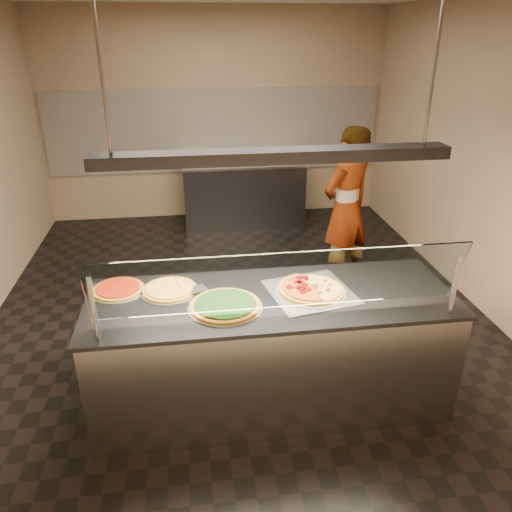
{
  "coord_description": "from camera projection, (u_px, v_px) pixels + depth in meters",
  "views": [
    {
      "loc": [
        -0.46,
        -4.52,
        2.69
      ],
      "look_at": [
        0.05,
        -0.92,
        1.02
      ],
      "focal_mm": 35.0,
      "sensor_mm": 36.0,
      "label": 1
    }
  ],
  "objects": [
    {
      "name": "ground",
      "position": [
        239.0,
        309.0,
        5.25
      ],
      "size": [
        5.0,
        6.0,
        0.02
      ],
      "primitive_type": "cube",
      "color": "black",
      "rests_on": "ground"
    },
    {
      "name": "wall_back",
      "position": [
        215.0,
        117.0,
        7.33
      ],
      "size": [
        5.0,
        0.02,
        3.0
      ],
      "primitive_type": "cube",
      "color": "tan",
      "rests_on": "ground"
    },
    {
      "name": "wall_front",
      "position": [
        318.0,
        368.0,
        1.92
      ],
      "size": [
        5.0,
        0.02,
        3.0
      ],
      "primitive_type": "cube",
      "color": "tan",
      "rests_on": "ground"
    },
    {
      "name": "wall_right",
      "position": [
        488.0,
        160.0,
        4.94
      ],
      "size": [
        0.02,
        6.0,
        3.0
      ],
      "primitive_type": "cube",
      "color": "tan",
      "rests_on": "ground"
    },
    {
      "name": "tile_band",
      "position": [
        216.0,
        131.0,
        7.39
      ],
      "size": [
        4.9,
        0.02,
        1.2
      ],
      "primitive_type": "cube",
      "color": "silver",
      "rests_on": "wall_back"
    },
    {
      "name": "serving_counter",
      "position": [
        271.0,
        350.0,
        3.78
      ],
      "size": [
        2.65,
        0.94,
        0.93
      ],
      "color": "#B7B7BC",
      "rests_on": "ground"
    },
    {
      "name": "sneeze_guard",
      "position": [
        281.0,
        282.0,
        3.16
      ],
      "size": [
        2.41,
        0.18,
        0.54
      ],
      "color": "#B7B7BC",
      "rests_on": "serving_counter"
    },
    {
      "name": "perforated_tray",
      "position": [
        311.0,
        291.0,
        3.64
      ],
      "size": [
        0.67,
        0.67,
        0.01
      ],
      "color": "silver",
      "rests_on": "serving_counter"
    },
    {
      "name": "half_pizza_pepperoni",
      "position": [
        295.0,
        289.0,
        3.62
      ],
      "size": [
        0.32,
        0.51,
        0.05
      ],
      "color": "#94621A",
      "rests_on": "perforated_tray"
    },
    {
      "name": "half_pizza_sausage",
      "position": [
        326.0,
        288.0,
        3.65
      ],
      "size": [
        0.32,
        0.51,
        0.04
      ],
      "color": "#94621A",
      "rests_on": "perforated_tray"
    },
    {
      "name": "pizza_spinach",
      "position": [
        225.0,
        305.0,
        3.44
      ],
      "size": [
        0.52,
        0.52,
        0.03
      ],
      "color": "silver",
      "rests_on": "serving_counter"
    },
    {
      "name": "pizza_cheese",
      "position": [
        170.0,
        289.0,
        3.66
      ],
      "size": [
        0.43,
        0.43,
        0.03
      ],
      "color": "silver",
      "rests_on": "serving_counter"
    },
    {
      "name": "pizza_tomato",
      "position": [
        118.0,
        289.0,
        3.66
      ],
      "size": [
        0.4,
        0.4,
        0.03
      ],
      "color": "silver",
      "rests_on": "serving_counter"
    },
    {
      "name": "pizza_spatula",
      "position": [
        188.0,
        286.0,
        3.67
      ],
      "size": [
        0.24,
        0.21,
        0.02
      ],
      "color": "#B7B7BC",
      "rests_on": "pizza_spinach"
    },
    {
      "name": "prep_table",
      "position": [
        243.0,
        192.0,
        7.4
      ],
      "size": [
        1.78,
        0.74,
        0.93
      ],
      "color": "#2D2D31",
      "rests_on": "ground"
    },
    {
      "name": "worker",
      "position": [
        346.0,
        209.0,
        5.44
      ],
      "size": [
        0.78,
        0.7,
        1.79
      ],
      "primitive_type": "imported",
      "rotation": [
        0.0,
        0.0,
        3.67
      ],
      "color": "#3C3B43",
      "rests_on": "ground"
    },
    {
      "name": "heat_lamp_housing",
      "position": [
        274.0,
        156.0,
        3.16
      ],
      "size": [
        2.3,
        0.18,
        0.08
      ],
      "primitive_type": "cube",
      "color": "#2D2D31",
      "rests_on": "ceiling"
    },
    {
      "name": "lamp_rod_left",
      "position": [
        100.0,
        66.0,
        2.81
      ],
      "size": [
        0.02,
        0.02,
        1.01
      ],
      "primitive_type": "cylinder",
      "color": "#B7B7BC",
      "rests_on": "ceiling"
    },
    {
      "name": "lamp_rod_right",
      "position": [
        435.0,
        63.0,
        3.06
      ],
      "size": [
        0.02,
        0.02,
        1.01
      ],
      "primitive_type": "cylinder",
      "color": "#B7B7BC",
      "rests_on": "ceiling"
    }
  ]
}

